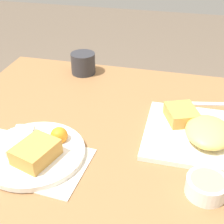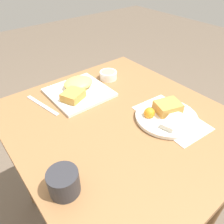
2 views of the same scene
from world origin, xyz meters
name	(u,v)px [view 1 (image 1 of 2)]	position (x,y,z in m)	size (l,w,h in m)	color
dining_table	(98,156)	(0.00, 0.00, 0.65)	(0.82, 0.89, 0.74)	olive
menu_card	(28,160)	(-0.16, 0.13, 0.75)	(0.19, 0.30, 0.00)	beige
plate_square_near	(198,131)	(0.03, -0.27, 0.77)	(0.26, 0.26, 0.06)	white
plate_oval_far	(36,151)	(-0.14, 0.11, 0.76)	(0.24, 0.24, 0.05)	white
sauce_ramekin	(206,186)	(-0.17, -0.29, 0.77)	(0.09, 0.09, 0.04)	white
butter_knife	(202,104)	(0.20, -0.28, 0.75)	(0.06, 0.21, 0.00)	silver
coffee_mug	(83,63)	(0.33, 0.15, 0.78)	(0.09, 0.09, 0.08)	#2D2D33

